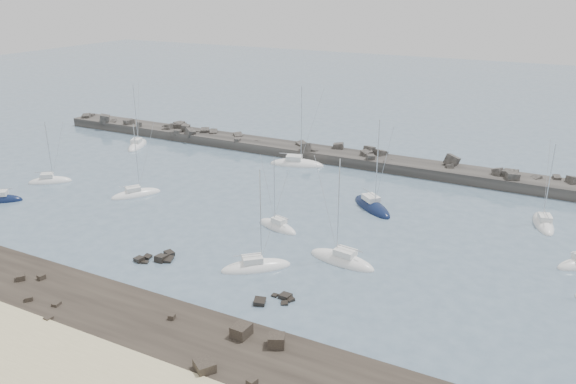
# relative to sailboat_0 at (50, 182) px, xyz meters

# --- Properties ---
(ground) EXTENTS (400.00, 400.00, 0.00)m
(ground) POSITION_rel_sailboat_0_xyz_m (37.97, -4.44, -0.15)
(ground) COLOR slate
(ground) RESTS_ON ground
(sand_strip) EXTENTS (140.00, 14.00, 1.00)m
(sand_strip) POSITION_rel_sailboat_0_xyz_m (37.97, -36.44, -0.15)
(sand_strip) COLOR beige
(sand_strip) RESTS_ON ground
(rock_shelf) EXTENTS (140.00, 12.00, 1.87)m
(rock_shelf) POSITION_rel_sailboat_0_xyz_m (37.86, -26.43, -0.13)
(rock_shelf) COLOR black
(rock_shelf) RESTS_ON ground
(rock_cluster_near) EXTENTS (4.53, 3.98, 1.30)m
(rock_cluster_near) POSITION_rel_sailboat_0_xyz_m (34.57, -13.78, -0.01)
(rock_cluster_near) COLOR black
(rock_cluster_near) RESTS_ON ground
(rock_cluster_far) EXTENTS (3.85, 3.68, 1.39)m
(rock_cluster_far) POSITION_rel_sailboat_0_xyz_m (51.91, -15.27, -0.11)
(rock_cluster_far) COLOR black
(rock_cluster_far) RESTS_ON ground
(breakwater) EXTENTS (115.00, 6.92, 5.30)m
(breakwater) POSITION_rel_sailboat_0_xyz_m (30.22, 33.56, 0.17)
(breakwater) COLOR #302E2B
(breakwater) RESTS_ON ground
(sailboat_0) EXTENTS (6.78, 6.12, 11.30)m
(sailboat_0) POSITION_rel_sailboat_0_xyz_m (0.00, 0.00, 0.00)
(sailboat_0) COLOR white
(sailboat_0) RESTS_ON ground
(sailboat_1) EXTENTS (5.73, 8.91, 13.60)m
(sailboat_1) POSITION_rel_sailboat_0_xyz_m (-1.93, 23.82, -0.00)
(sailboat_1) COLOR white
(sailboat_1) RESTS_ON ground
(sailboat_2) EXTENTS (6.89, 5.63, 11.16)m
(sailboat_2) POSITION_rel_sailboat_0_xyz_m (0.04, -9.64, 0.00)
(sailboat_2) COLOR #0D1939
(sailboat_2) RESTS_ON ground
(sailboat_3) EXTENTS (6.42, 7.90, 12.46)m
(sailboat_3) POSITION_rel_sailboat_0_xyz_m (17.06, 1.93, -0.02)
(sailboat_3) COLOR white
(sailboat_3) RESTS_ON ground
(sailboat_4) EXTENTS (10.49, 5.77, 15.78)m
(sailboat_4) POSITION_rel_sailboat_0_xyz_m (32.74, 27.55, -0.00)
(sailboat_4) COLOR white
(sailboat_4) RESTS_ON ground
(sailboat_5) EXTENTS (7.13, 4.00, 11.02)m
(sailboat_5) POSITION_rel_sailboat_0_xyz_m (42.95, 1.17, -0.00)
(sailboat_5) COLOR white
(sailboat_5) RESTS_ON ground
(sailboat_6) EXTENTS (8.03, 7.46, 13.29)m
(sailboat_6) POSITION_rel_sailboat_0_xyz_m (46.17, -10.21, -0.01)
(sailboat_6) COLOR white
(sailboat_6) RESTS_ON ground
(sailboat_7) EXTENTS (8.91, 8.34, 14.79)m
(sailboat_7) POSITION_rel_sailboat_0_xyz_m (52.06, 14.06, 0.00)
(sailboat_7) COLOR #0D1939
(sailboat_7) RESTS_ON ground
(sailboat_8) EXTENTS (9.11, 4.01, 14.00)m
(sailboat_8) POSITION_rel_sailboat_0_xyz_m (54.56, -3.98, 0.00)
(sailboat_8) COLOR white
(sailboat_8) RESTS_ON ground
(sailboat_9) EXTENTS (4.39, 8.19, 12.52)m
(sailboat_9) POSITION_rel_sailboat_0_xyz_m (75.34, 19.05, -0.00)
(sailboat_9) COLOR white
(sailboat_9) RESTS_ON ground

